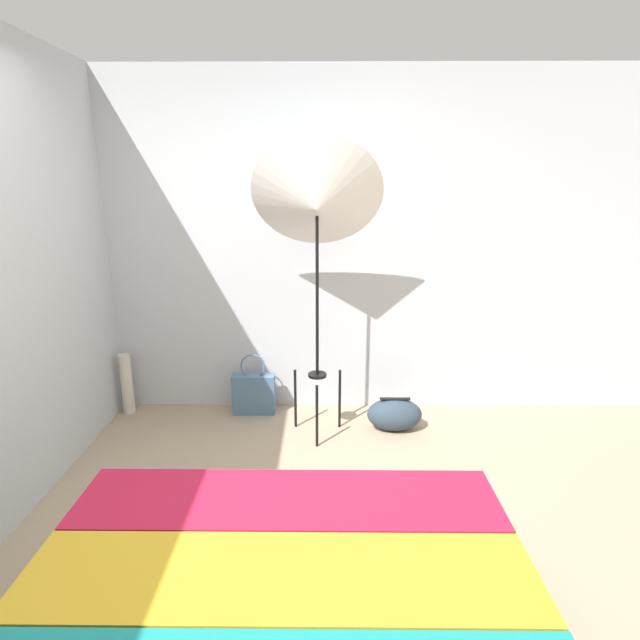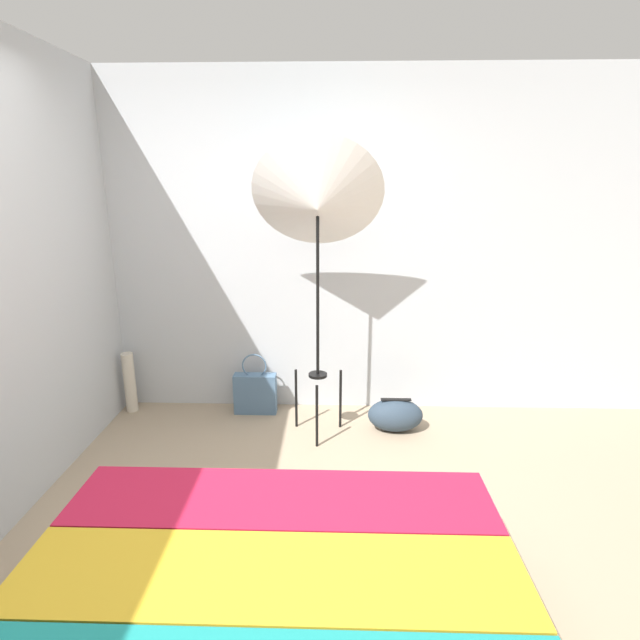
{
  "view_description": "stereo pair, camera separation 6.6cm",
  "coord_description": "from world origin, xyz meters",
  "px_view_note": "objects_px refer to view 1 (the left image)",
  "views": [
    {
      "loc": [
        0.28,
        -1.76,
        1.81
      ],
      "look_at": [
        0.25,
        1.39,
        0.92
      ],
      "focal_mm": 28.0,
      "sensor_mm": 36.0,
      "label": 1
    },
    {
      "loc": [
        0.34,
        -1.76,
        1.81
      ],
      "look_at": [
        0.25,
        1.39,
        0.92
      ],
      "focal_mm": 28.0,
      "sensor_mm": 36.0,
      "label": 2
    }
  ],
  "objects_px": {
    "duffel_bag": "(394,414)",
    "paper_roll": "(127,384)",
    "tote_bag": "(254,393)",
    "photo_umbrella": "(317,203)"
  },
  "relations": [
    {
      "from": "tote_bag",
      "to": "paper_roll",
      "type": "bearing_deg",
      "value": 179.79
    },
    {
      "from": "tote_bag",
      "to": "duffel_bag",
      "type": "relative_size",
      "value": 1.22
    },
    {
      "from": "photo_umbrella",
      "to": "tote_bag",
      "type": "bearing_deg",
      "value": 147.67
    },
    {
      "from": "tote_bag",
      "to": "photo_umbrella",
      "type": "bearing_deg",
      "value": -32.33
    },
    {
      "from": "paper_roll",
      "to": "duffel_bag",
      "type": "bearing_deg",
      "value": -7.28
    },
    {
      "from": "photo_umbrella",
      "to": "duffel_bag",
      "type": "bearing_deg",
      "value": 5.94
    },
    {
      "from": "duffel_bag",
      "to": "paper_roll",
      "type": "height_order",
      "value": "paper_roll"
    },
    {
      "from": "tote_bag",
      "to": "duffel_bag",
      "type": "distance_m",
      "value": 1.12
    },
    {
      "from": "duffel_bag",
      "to": "paper_roll",
      "type": "relative_size",
      "value": 0.83
    },
    {
      "from": "tote_bag",
      "to": "paper_roll",
      "type": "distance_m",
      "value": 1.01
    }
  ]
}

